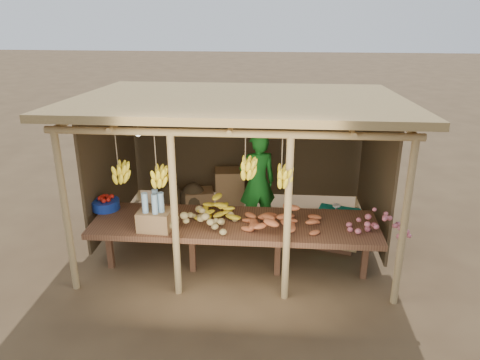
{
  "coord_description": "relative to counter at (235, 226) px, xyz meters",
  "views": [
    {
      "loc": [
        0.52,
        -6.69,
        3.63
      ],
      "look_at": [
        0.0,
        0.0,
        1.05
      ],
      "focal_mm": 35.0,
      "sensor_mm": 36.0,
      "label": 1
    }
  ],
  "objects": [
    {
      "name": "onion_heap",
      "position": [
        1.9,
        -0.21,
        0.24
      ],
      "size": [
        0.88,
        0.7,
        0.35
      ],
      "primitive_type": null,
      "rotation": [
        0.0,
        0.0,
        -0.35
      ],
      "color": "#C7616C",
      "rests_on": "counter"
    },
    {
      "name": "vendor",
      "position": [
        0.25,
        1.38,
        0.11
      ],
      "size": [
        0.72,
        0.59,
        1.69
      ],
      "primitive_type": "imported",
      "rotation": [
        0.0,
        0.0,
        3.49
      ],
      "color": "#1B7C21",
      "rests_on": "ground"
    },
    {
      "name": "tarp_crate",
      "position": [
        1.52,
        0.9,
        -0.43
      ],
      "size": [
        0.76,
        0.7,
        0.75
      ],
      "color": "brown",
      "rests_on": "ground"
    },
    {
      "name": "bottle_box",
      "position": [
        -1.02,
        -0.29,
        0.27
      ],
      "size": [
        0.45,
        0.36,
        0.54
      ],
      "color": "#956C43",
      "rests_on": "counter"
    },
    {
      "name": "sweet_potato_heap",
      "position": [
        0.66,
        -0.12,
        0.24
      ],
      "size": [
        1.1,
        0.88,
        0.36
      ],
      "primitive_type": null,
      "rotation": [
        0.0,
        0.0,
        -0.36
      ],
      "color": "#AA532B",
      "rests_on": "counter"
    },
    {
      "name": "potato_heap",
      "position": [
        -0.44,
        -0.14,
        0.24
      ],
      "size": [
        0.97,
        0.65,
        0.36
      ],
      "primitive_type": null,
      "rotation": [
        0.0,
        0.0,
        0.12
      ],
      "color": "#A18B53",
      "rests_on": "counter"
    },
    {
      "name": "counter",
      "position": [
        0.0,
        0.0,
        0.0
      ],
      "size": [
        3.9,
        1.05,
        0.8
      ],
      "color": "brown",
      "rests_on": "ground"
    },
    {
      "name": "carton_stack",
      "position": [
        -0.45,
        1.99,
        -0.38
      ],
      "size": [
        1.13,
        0.5,
        0.81
      ],
      "color": "#956C43",
      "rests_on": "ground"
    },
    {
      "name": "banana_pile",
      "position": [
        -0.21,
        0.12,
        0.24
      ],
      "size": [
        0.71,
        0.55,
        0.35
      ],
      "primitive_type": null,
      "rotation": [
        0.0,
        0.0,
        0.31
      ],
      "color": "gold",
      "rests_on": "counter"
    },
    {
      "name": "tomato_basin",
      "position": [
        -1.9,
        0.28,
        0.15
      ],
      "size": [
        0.4,
        0.4,
        0.21
      ],
      "rotation": [
        0.0,
        0.0,
        0.21
      ],
      "color": "navy",
      "rests_on": "counter"
    },
    {
      "name": "ground",
      "position": [
        -0.0,
        0.95,
        -0.74
      ],
      "size": [
        60.0,
        60.0,
        0.0
      ],
      "primitive_type": "plane",
      "color": "brown",
      "rests_on": "ground"
    },
    {
      "name": "burlap_sacks",
      "position": [
        -1.15,
        1.98,
        -0.45
      ],
      "size": [
        0.93,
        0.49,
        0.66
      ],
      "color": "#4D3B23",
      "rests_on": "ground"
    },
    {
      "name": "stall_structure",
      "position": [
        -0.06,
        0.92,
        1.18
      ],
      "size": [
        4.7,
        3.5,
        2.43
      ],
      "color": "tan",
      "rests_on": "ground"
    }
  ]
}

